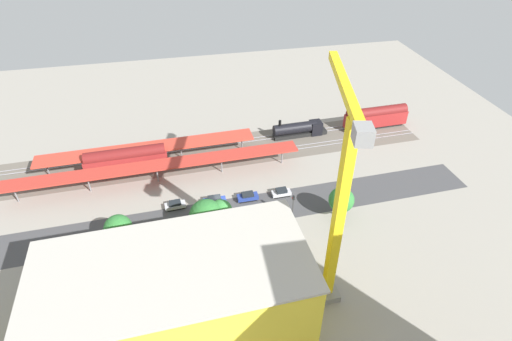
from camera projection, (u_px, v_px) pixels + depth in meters
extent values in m
plane|color=gray|center=(221.00, 203.00, 84.44)|extent=(170.74, 170.74, 0.00)
cube|color=#665E54|center=(210.00, 153.00, 99.57)|extent=(107.14, 17.96, 0.01)
cube|color=#424244|center=(224.00, 214.00, 81.71)|extent=(106.96, 12.59, 0.01)
cube|color=#9E9EA8|center=(208.00, 144.00, 102.54)|extent=(106.66, 3.72, 0.12)
cube|color=#9E9EA8|center=(208.00, 147.00, 101.40)|extent=(106.66, 3.72, 0.12)
cube|color=#9E9EA8|center=(211.00, 158.00, 97.52)|extent=(106.66, 3.72, 0.12)
cube|color=#9E9EA8|center=(212.00, 161.00, 96.38)|extent=(106.66, 3.72, 0.12)
cube|color=#B73328|center=(156.00, 165.00, 87.95)|extent=(63.79, 6.31, 0.38)
cylinder|color=slate|center=(282.00, 156.00, 94.96)|extent=(0.30, 0.30, 4.11)
cylinder|color=slate|center=(222.00, 164.00, 92.12)|extent=(0.30, 0.30, 4.11)
cylinder|color=slate|center=(157.00, 174.00, 89.28)|extent=(0.30, 0.30, 4.11)
cylinder|color=slate|center=(89.00, 184.00, 86.44)|extent=(0.30, 0.30, 4.11)
cylinder|color=slate|center=(16.00, 194.00, 83.60)|extent=(0.30, 0.30, 4.11)
cube|color=#C63D2D|center=(148.00, 147.00, 94.02)|extent=(49.62, 6.57, 0.41)
cylinder|color=slate|center=(242.00, 143.00, 99.71)|extent=(0.30, 0.30, 3.90)
cylinder|color=slate|center=(181.00, 151.00, 96.77)|extent=(0.30, 0.30, 3.90)
cylinder|color=slate|center=(116.00, 160.00, 93.83)|extent=(0.30, 0.30, 3.90)
cylinder|color=slate|center=(47.00, 169.00, 90.88)|extent=(0.30, 0.30, 3.90)
cube|color=black|center=(300.00, 134.00, 105.91)|extent=(14.26, 2.99, 1.00)
cylinder|color=black|center=(295.00, 128.00, 104.50)|extent=(11.42, 3.17, 2.79)
cube|color=black|center=(316.00, 128.00, 106.00)|extent=(2.95, 3.09, 3.51)
cylinder|color=black|center=(280.00, 123.00, 102.44)|extent=(0.70, 0.70, 1.40)
cube|color=black|center=(374.00, 126.00, 109.62)|extent=(15.56, 2.85, 0.60)
cube|color=maroon|center=(375.00, 119.00, 108.38)|extent=(17.30, 3.49, 3.60)
cylinder|color=maroon|center=(377.00, 112.00, 107.16)|extent=(16.62, 3.47, 2.92)
cube|color=black|center=(128.00, 169.00, 93.58)|extent=(16.54, 2.94, 0.60)
cube|color=maroon|center=(127.00, 162.00, 92.35)|extent=(18.39, 3.60, 3.58)
cylinder|color=maroon|center=(125.00, 154.00, 91.14)|extent=(17.65, 3.57, 2.98)
cube|color=black|center=(281.00, 195.00, 86.40)|extent=(3.43, 1.75, 0.30)
cube|color=silver|center=(281.00, 193.00, 86.10)|extent=(4.08, 1.84, 0.72)
cube|color=#1E2328|center=(281.00, 190.00, 85.68)|extent=(2.30, 1.58, 0.68)
cube|color=black|center=(248.00, 199.00, 85.28)|extent=(3.69, 1.81, 0.30)
cube|color=navy|center=(248.00, 197.00, 84.94)|extent=(4.39, 1.89, 0.85)
cube|color=#1E2328|center=(248.00, 194.00, 84.53)|extent=(2.47, 1.64, 0.54)
cube|color=black|center=(215.00, 203.00, 84.14)|extent=(3.90, 1.73, 0.30)
cube|color=navy|center=(215.00, 201.00, 83.79)|extent=(4.64, 1.80, 0.90)
cube|color=#1E2328|center=(214.00, 198.00, 83.33)|extent=(2.60, 1.58, 0.67)
cube|color=black|center=(176.00, 207.00, 83.20)|extent=(3.63, 1.96, 0.30)
cube|color=silver|center=(175.00, 205.00, 82.90)|extent=(4.30, 2.08, 0.71)
cube|color=#1E2328|center=(175.00, 203.00, 82.52)|extent=(2.45, 1.73, 0.58)
cube|color=yellow|center=(178.00, 301.00, 56.65)|extent=(36.55, 18.33, 14.36)
cube|color=#B7B2A8|center=(171.00, 266.00, 52.28)|extent=(37.17, 18.95, 0.40)
cube|color=gray|center=(326.00, 292.00, 65.76)|extent=(3.60, 3.60, 1.20)
cube|color=yellow|center=(338.00, 222.00, 56.50)|extent=(1.40, 1.40, 32.51)
cube|color=yellow|center=(344.00, 85.00, 52.90)|extent=(6.13, 21.49, 1.20)
cube|color=gray|center=(363.00, 134.00, 42.90)|extent=(2.49, 2.79, 2.00)
cube|color=black|center=(260.00, 242.00, 75.32)|extent=(9.41, 2.72, 0.50)
cube|color=silver|center=(266.00, 234.00, 74.40)|extent=(7.26, 2.83, 3.08)
cube|color=#334C8C|center=(241.00, 238.00, 74.06)|extent=(2.31, 2.53, 2.28)
cylinder|color=brown|center=(222.00, 224.00, 76.78)|extent=(0.59, 0.59, 3.68)
sphere|color=#38843D|center=(221.00, 211.00, 74.80)|extent=(4.31, 4.31, 4.31)
cylinder|color=brown|center=(122.00, 241.00, 74.01)|extent=(0.48, 0.48, 2.68)
sphere|color=#2D7233|center=(118.00, 228.00, 72.18)|extent=(5.03, 5.03, 5.03)
cylinder|color=brown|center=(208.00, 231.00, 75.60)|extent=(0.44, 0.44, 3.22)
sphere|color=#2D7233|center=(206.00, 216.00, 73.36)|extent=(6.24, 6.24, 6.24)
cylinder|color=brown|center=(339.00, 212.00, 80.38)|extent=(0.58, 0.58, 2.62)
sphere|color=#2D7233|center=(341.00, 200.00, 78.57)|extent=(4.97, 4.97, 4.97)
cylinder|color=#333333|center=(293.00, 209.00, 79.10)|extent=(0.16, 0.16, 5.04)
cube|color=black|center=(294.00, 198.00, 77.35)|extent=(0.36, 0.36, 0.90)
sphere|color=red|center=(292.00, 198.00, 77.31)|extent=(0.20, 0.20, 0.20)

